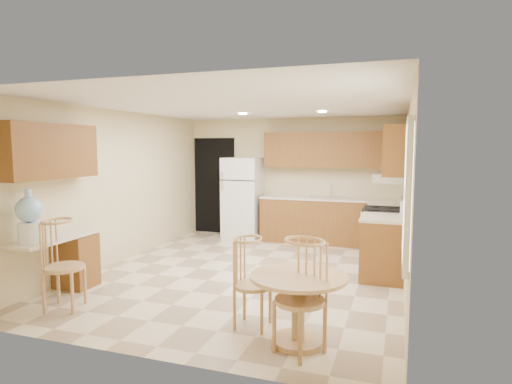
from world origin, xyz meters
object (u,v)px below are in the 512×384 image
(refrigerator, at_px, (243,198))
(water_crock, at_px, (30,218))
(stove, at_px, (383,236))
(chair_table_a, at_px, (250,276))
(dining_table, at_px, (298,299))
(chair_table_b, at_px, (297,289))
(chair_desk, at_px, (57,258))

(refrigerator, distance_m, water_crock, 4.57)
(stove, xyz_separation_m, chair_table_a, (-1.21, -3.06, 0.11))
(dining_table, relative_size, chair_table_b, 0.89)
(refrigerator, relative_size, chair_table_a, 1.78)
(dining_table, height_order, water_crock, water_crock)
(chair_table_a, distance_m, water_crock, 2.76)
(dining_table, height_order, chair_table_b, chair_table_b)
(chair_table_a, xyz_separation_m, water_crock, (-2.72, -0.16, 0.48))
(chair_table_a, bearing_deg, water_crock, -86.63)
(stove, height_order, chair_table_a, stove)
(dining_table, xyz_separation_m, water_crock, (-3.27, -0.00, 0.61))
(chair_table_a, xyz_separation_m, chair_desk, (-2.27, -0.24, 0.06))
(refrigerator, height_order, dining_table, refrigerator)
(stove, distance_m, chair_table_a, 3.29)
(dining_table, xyz_separation_m, chair_table_b, (0.05, -0.26, 0.19))
(stove, height_order, chair_desk, stove)
(stove, xyz_separation_m, chair_desk, (-3.47, -3.30, 0.17))
(chair_table_a, distance_m, chair_desk, 2.28)
(refrigerator, relative_size, stove, 1.54)
(chair_desk, bearing_deg, dining_table, 74.95)
(chair_table_a, height_order, water_crock, water_crock)
(chair_desk, bearing_deg, stove, 116.91)
(refrigerator, xyz_separation_m, chair_table_a, (1.67, -4.28, -0.27))
(chair_table_a, relative_size, water_crock, 1.48)
(dining_table, relative_size, chair_table_a, 0.99)
(stove, relative_size, water_crock, 1.71)
(refrigerator, height_order, chair_table_b, refrigerator)
(chair_table_a, bearing_deg, stove, 158.45)
(stove, relative_size, chair_desk, 1.04)
(stove, relative_size, dining_table, 1.17)
(chair_table_b, relative_size, chair_desk, 1.00)
(dining_table, xyz_separation_m, chair_desk, (-2.82, -0.08, 0.19))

